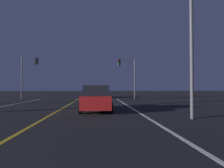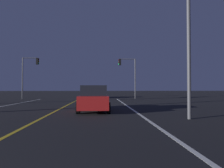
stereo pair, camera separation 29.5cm
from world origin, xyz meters
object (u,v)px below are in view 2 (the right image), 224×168
traffic_light_near_right (127,69)px  street_lamp_right_near (178,6)px  traffic_light_near_left (30,69)px  car_lead_same_lane (94,99)px  car_ahead_far (94,93)px

traffic_light_near_right → street_lamp_right_near: bearing=90.0°
traffic_light_near_right → traffic_light_near_left: 13.69m
car_lead_same_lane → traffic_light_near_left: size_ratio=0.74×
car_lead_same_lane → traffic_light_near_right: traffic_light_near_right is taller
street_lamp_right_near → traffic_light_near_right: bearing=-90.0°
traffic_light_near_right → car_ahead_far: bearing=-26.1°
car_ahead_far → traffic_light_near_left: (-8.84, -2.38, 3.40)m
traffic_light_near_right → street_lamp_right_near: (0.01, -17.86, 1.39)m
traffic_light_near_right → car_lead_same_lane: bearing=73.5°
car_ahead_far → street_lamp_right_near: (4.86, -20.24, 4.78)m
traffic_light_near_left → street_lamp_right_near: bearing=-52.5°
car_ahead_far → car_lead_same_lane: same height
car_lead_same_lane → car_ahead_far: bearing=2.1°
car_lead_same_lane → traffic_light_near_left: bearing=33.3°
car_ahead_far → street_lamp_right_near: size_ratio=0.48×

